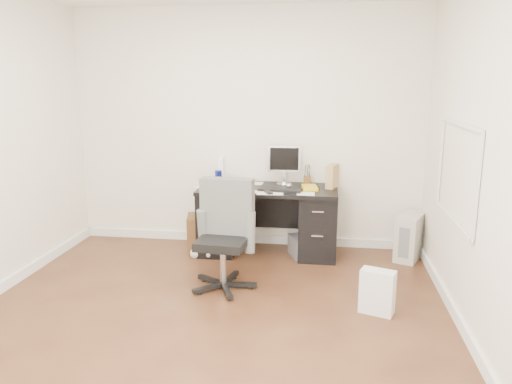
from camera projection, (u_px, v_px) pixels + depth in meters
The scene contains 18 objects.
ground at pixel (208, 319), 4.05m from camera, with size 4.00×4.00×0.00m, color #412115.
room_shell at pixel (208, 113), 3.71m from camera, with size 4.02×4.02×2.71m.
desk at pixel (268, 219), 5.52m from camera, with size 1.50×0.70×0.75m.
loose_papers at pixel (249, 188), 5.42m from camera, with size 1.10×0.60×0.00m, color silver, non-canonical shape.
lcd_monitor at pixel (284, 165), 5.52m from camera, with size 0.36×0.20×0.45m, color #AEAFB3, non-canonical shape.
keyboard at pixel (280, 190), 5.27m from camera, with size 0.45×0.15×0.03m, color black.
computer_mouse at pixel (289, 186), 5.37m from camera, with size 0.07×0.07×0.07m, color #AEAFB3.
travel_mug at pixel (218, 178), 5.52m from camera, with size 0.08×0.08×0.17m, color navy.
white_binder at pixel (221, 170), 5.72m from camera, with size 0.11×0.25×0.29m, color white.
magazine_file at pixel (332, 176), 5.41m from camera, with size 0.11×0.22×0.25m, color #A78951.
pen_cup at pixel (307, 175), 5.56m from camera, with size 0.10×0.10×0.23m, color #573919, non-canonical shape.
yellow_book at pixel (310, 188), 5.35m from camera, with size 0.17×0.22×0.04m, color gold.
paper_remote at pixel (270, 192), 5.18m from camera, with size 0.27×0.22×0.02m, color silver, non-canonical shape.
office_chair at pixel (223, 236), 4.54m from camera, with size 0.57×0.57×1.01m, color #4B4D4B, non-canonical shape.
pc_tower at pixel (410, 236), 5.39m from camera, with size 0.22×0.49×0.49m, color #B5B2A4.
shopping_bag at pixel (377, 292), 4.12m from camera, with size 0.28×0.20×0.37m, color silver.
wicker_basket at pixel (204, 231), 5.78m from camera, with size 0.37×0.37×0.37m, color #462D15.
desk_printer at pixel (308, 246), 5.50m from camera, with size 0.38×0.31×0.22m, color slate.
Camera 1 is at (0.91, -3.63, 1.90)m, focal length 35.00 mm.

